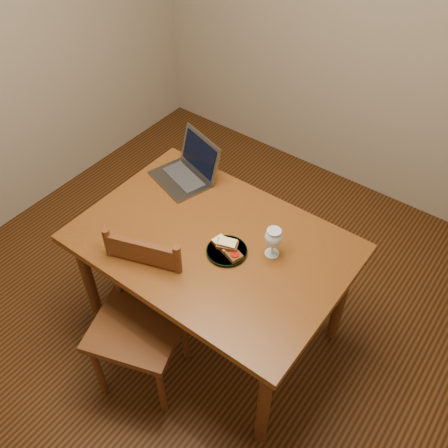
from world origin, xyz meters
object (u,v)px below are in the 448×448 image
Objects in this scene: milk_glass at (273,242)px; laptop at (189,168)px; plate at (227,251)px; chair at (138,316)px; table at (213,252)px.

laptop is at bearing 162.82° from milk_glass.
laptop reaches higher than plate.
plate is 0.60m from laptop.
chair is 0.74m from milk_glass.
plate is (0.10, -0.02, 0.09)m from table.
plate is at bearing -16.15° from laptop.
laptop is (-0.68, 0.21, -0.02)m from milk_glass.
chair is 1.40× the size of laptop.
laptop is (-0.40, 0.31, 0.15)m from table.
chair is 2.73× the size of plate.
laptop is at bearing 91.32° from chair.
laptop reaches higher than chair.
chair is 3.35× the size of milk_glass.
milk_glass is at bearing 0.01° from laptop.
chair is at bearing -52.39° from laptop.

